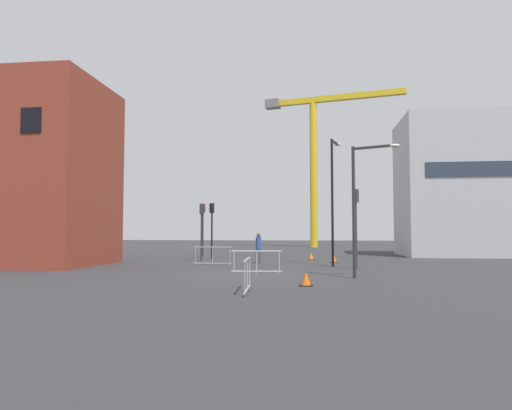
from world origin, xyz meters
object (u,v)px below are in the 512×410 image
Objects in this scene: streetlamp_short at (361,197)px; traffic_cone_by_barrier at (306,279)px; traffic_light_island at (202,222)px; traffic_light_far at (212,221)px; traffic_cone_striped at (311,256)px; streetlamp_tall at (333,192)px; pedestrian_walking at (259,246)px; traffic_light_near at (203,221)px; traffic_light_verge at (356,215)px; construction_crane at (317,143)px; traffic_cone_orange at (334,259)px.

traffic_cone_by_barrier is at bearing -129.09° from streetlamp_short.
streetlamp_short is at bearing -48.07° from traffic_light_island.
traffic_light_far is 7.86× the size of traffic_cone_striped.
traffic_cone_striped is (-1.26, 5.92, -3.97)m from streetlamp_tall.
traffic_light_far reaches higher than traffic_light_island.
traffic_light_far is at bearing 86.68° from traffic_light_island.
traffic_light_island reaches higher than pedestrian_walking.
traffic_light_near is (-10.71, 16.36, -0.63)m from streetlamp_short.
streetlamp_short is at bearing -92.98° from traffic_light_verge.
pedestrian_walking is at bearing -47.16° from traffic_light_far.
streetlamp_short is at bearing 50.91° from traffic_cone_by_barrier.
construction_crane reaches higher than traffic_cone_striped.
construction_crane is at bearing 72.04° from traffic_light_far.
construction_crane is 38.51m from streetlamp_short.
streetlamp_short reaches higher than traffic_light_island.
traffic_cone_by_barrier is at bearing -66.27° from traffic_light_near.
construction_crane is 35.90× the size of traffic_cone_orange.
traffic_light_near is at bearing 102.78° from traffic_light_island.
traffic_cone_striped is (-2.36, 7.51, -2.57)m from traffic_light_verge.
traffic_light_near is at bearing 147.56° from traffic_cone_orange.
streetlamp_tall is 10.41m from traffic_cone_by_barrier.
traffic_cone_striped is (7.27, 2.20, -2.34)m from traffic_light_island.
construction_crane reaches higher than traffic_light_island.
traffic_light_far is at bearing 177.65° from traffic_cone_striped.
traffic_light_verge is at bearing -79.25° from traffic_cone_orange.
traffic_cone_striped is at bearing 107.42° from traffic_light_verge.
traffic_light_far is 7.54m from traffic_cone_striped.
traffic_light_far is 8.03× the size of traffic_cone_by_barrier.
construction_crane is 4.54× the size of traffic_light_near.
streetlamp_short reaches higher than traffic_cone_by_barrier.
traffic_light_island is 7.95m from traffic_cone_striped.
traffic_light_far is 12.28m from traffic_light_verge.
construction_crane reaches higher than traffic_cone_orange.
traffic_cone_orange is at bearing 93.77° from streetlamp_short.
streetlamp_short reaches higher than traffic_cone_striped.
traffic_light_far is 7.57× the size of traffic_cone_orange.
traffic_light_far is 3.76m from traffic_light_near.
construction_crane reaches higher than streetlamp_short.
streetlamp_tall reaches higher than traffic_light_verge.
traffic_cone_striped is at bearing 50.29° from pedestrian_walking.
traffic_light_near is at bearing 134.28° from traffic_light_verge.
traffic_cone_orange reaches higher than traffic_cone_by_barrier.
traffic_light_verge reaches higher than traffic_light_far.
pedestrian_walking is 3.72× the size of traffic_cone_by_barrier.
traffic_light_verge is 2.27× the size of pedestrian_walking.
traffic_light_verge is (9.49, -7.81, 0.12)m from traffic_light_far.
traffic_light_far is 5.94m from pedestrian_walking.
traffic_light_island is 4.62m from pedestrian_walking.
traffic_light_near is at bearing 156.53° from traffic_cone_striped.
construction_crane is 31.82m from streetlamp_tall.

